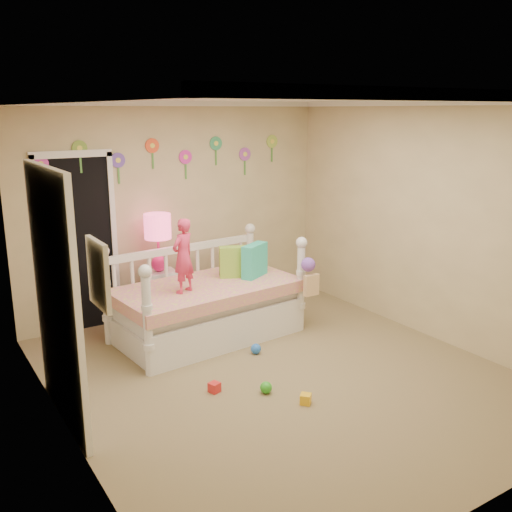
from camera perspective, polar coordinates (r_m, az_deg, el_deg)
floor at (r=5.66m, az=2.46°, el=-11.79°), size 4.00×4.50×0.01m
ceiling at (r=5.08m, az=2.79°, el=15.55°), size 4.00×4.50×0.01m
back_wall at (r=7.14m, az=-7.85°, el=4.62°), size 4.00×0.01×2.60m
left_wall at (r=4.42m, az=-19.15°, el=-2.15°), size 0.01×4.50×2.60m
right_wall at (r=6.55m, az=17.11°, el=3.24°), size 0.01×4.50×2.60m
crown_molding at (r=5.08m, az=2.79°, el=15.21°), size 4.00×4.50×0.06m
daybed at (r=6.38m, az=-4.98°, el=-3.33°), size 2.15×1.28×1.12m
pillow_turquoise at (r=6.57m, az=-0.14°, el=-0.44°), size 0.40×0.30×0.38m
pillow_lime at (r=6.56m, az=-2.02°, el=-0.58°), size 0.40×0.28×0.36m
child at (r=6.00m, az=-7.30°, el=0.02°), size 0.34×0.29×0.79m
nightstand at (r=6.98m, az=-9.52°, el=-4.01°), size 0.40×0.31×0.63m
table_lamp at (r=6.77m, az=-9.80°, el=2.23°), size 0.32×0.32×0.69m
closet_doorway at (r=6.76m, az=-17.36°, el=1.26°), size 0.90×0.04×2.07m
flower_decals at (r=7.01m, az=-8.66°, el=9.70°), size 3.40×0.02×0.50m
mirror_closet at (r=4.78m, az=-19.31°, el=-4.07°), size 0.07×1.30×2.10m
wall_picture at (r=3.52m, az=-15.49°, el=-1.77°), size 0.05×0.34×0.42m
hanging_bag at (r=6.38m, az=5.32°, el=-2.20°), size 0.20×0.16×0.36m
toy_scatter at (r=5.52m, az=-0.86°, el=-11.84°), size 1.24×1.51×0.11m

